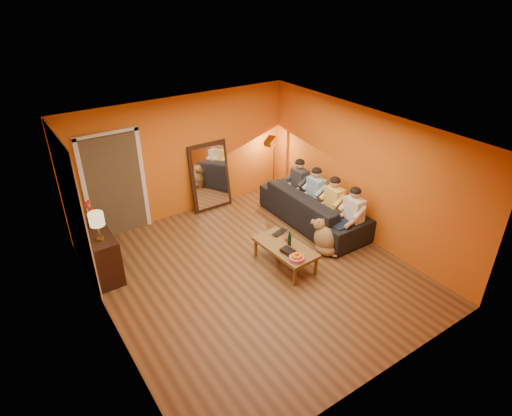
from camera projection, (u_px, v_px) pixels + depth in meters
room_shell at (243, 201)px, 7.29m from camera, size 5.00×5.50×2.60m
white_accent at (72, 208)px, 7.08m from camera, size 0.02×1.90×2.58m
doorway_recess at (113, 184)px, 8.47m from camera, size 1.06×0.30×2.10m
door_jamb_left at (85, 193)px, 8.10m from camera, size 0.08×0.06×2.20m
door_jamb_right at (143, 179)px, 8.66m from camera, size 0.08×0.06×2.20m
door_header at (106, 134)px, 7.86m from camera, size 1.22×0.06×0.08m
mirror_frame at (210, 177)px, 9.46m from camera, size 0.92×0.27×1.51m
mirror_glass at (211, 177)px, 9.44m from camera, size 0.78×0.21×1.35m
sideboard at (100, 253)px, 7.48m from camera, size 0.44×1.18×0.85m
table_lamp at (98, 227)px, 6.93m from camera, size 0.24×0.24×0.51m
sofa at (313, 208)px, 9.02m from camera, size 2.57×1.00×0.75m
coffee_table at (285, 255)px, 7.77m from camera, size 0.69×1.25×0.42m
floor_lamp at (274, 167)px, 10.04m from camera, size 0.37×0.34×1.44m
dog at (325, 236)px, 8.07m from camera, size 0.51×0.67×0.70m
person_far_left at (353, 216)px, 8.24m from camera, size 0.70×0.44×1.22m
person_mid_left at (334, 205)px, 8.64m from camera, size 0.70×0.44×1.22m
person_mid_right at (316, 194)px, 9.04m from camera, size 0.70×0.44×1.22m
person_far_right at (299, 185)px, 9.44m from camera, size 0.70×0.44×1.22m
fruit_bowl at (297, 256)px, 7.26m from camera, size 0.26×0.26×0.16m
wine_bottle at (289, 239)px, 7.59m from camera, size 0.07×0.07×0.31m
tumbler at (287, 239)px, 7.80m from camera, size 0.11×0.11×0.09m
laptop at (282, 234)px, 8.01m from camera, size 0.37×0.29×0.03m
book_lower at (284, 254)px, 7.43m from camera, size 0.19×0.24×0.02m
book_mid at (284, 252)px, 7.44m from camera, size 0.23×0.30×0.02m
book_upper at (284, 252)px, 7.41m from camera, size 0.22×0.27×0.02m
vase at (90, 221)px, 7.41m from camera, size 0.18×0.18×0.19m
flowers at (87, 207)px, 7.27m from camera, size 0.17×0.17×0.51m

